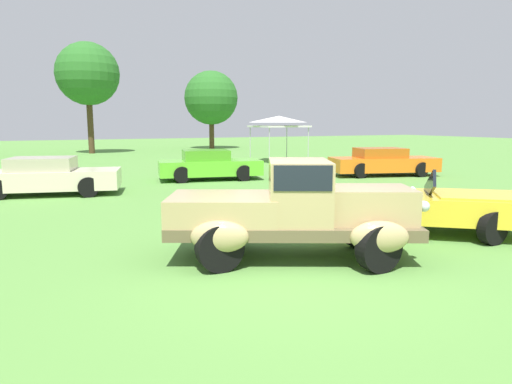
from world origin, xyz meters
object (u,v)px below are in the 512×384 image
at_px(feature_pickup_truck, 294,209).
at_px(show_car_cream, 47,177).
at_px(show_car_orange, 383,162).
at_px(canopy_tent_left_field, 279,121).
at_px(neighbor_convertible, 422,205).
at_px(show_car_lime, 209,165).

relative_size(feature_pickup_truck, show_car_cream, 0.94).
height_order(show_car_cream, show_car_orange, same).
distance_m(feature_pickup_truck, canopy_tent_left_field, 19.42).
height_order(neighbor_convertible, show_car_orange, neighbor_convertible).
distance_m(feature_pickup_truck, show_car_cream, 10.14).
bearing_deg(show_car_lime, show_car_orange, -14.47).
distance_m(neighbor_convertible, show_car_orange, 10.64).
distance_m(show_car_cream, canopy_tent_left_field, 14.93).
relative_size(feature_pickup_truck, show_car_orange, 0.90).
relative_size(neighbor_convertible, show_car_cream, 0.95).
distance_m(neighbor_convertible, canopy_tent_left_field, 17.69).
bearing_deg(show_car_orange, show_car_lime, 165.53).
bearing_deg(show_car_cream, feature_pickup_truck, -68.62).
xyz_separation_m(feature_pickup_truck, show_car_lime, (2.36, 10.91, -0.26)).
height_order(feature_pickup_truck, neighbor_convertible, feature_pickup_truck).
height_order(neighbor_convertible, show_car_cream, neighbor_convertible).
height_order(show_car_lime, canopy_tent_left_field, canopy_tent_left_field).
xyz_separation_m(feature_pickup_truck, neighbor_convertible, (3.42, 0.47, -0.28)).
bearing_deg(show_car_orange, show_car_cream, 178.11).
height_order(feature_pickup_truck, show_car_orange, feature_pickup_truck).
height_order(show_car_lime, show_car_orange, same).
distance_m(show_car_cream, show_car_lime, 6.23).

